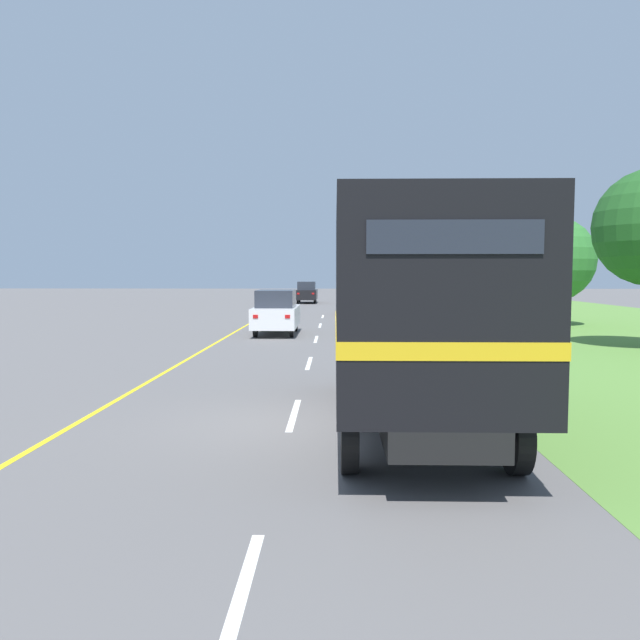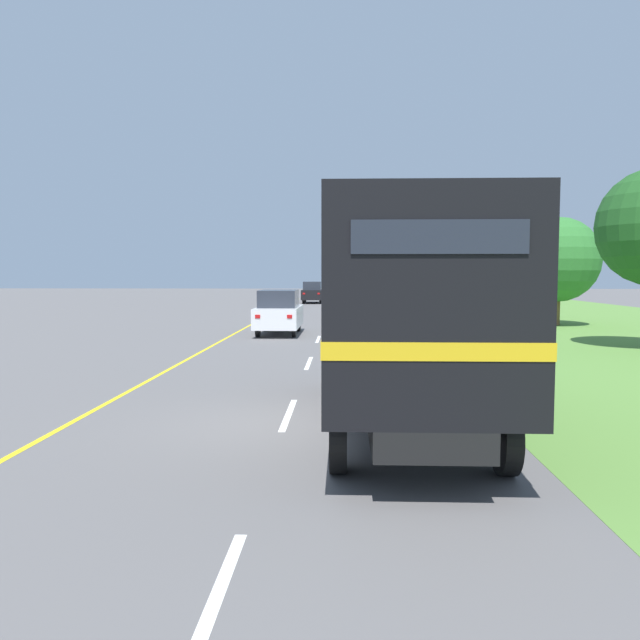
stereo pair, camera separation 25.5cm
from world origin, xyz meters
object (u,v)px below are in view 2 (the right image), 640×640
at_px(highway_sign, 510,303).
at_px(roadside_tree_far, 474,252).
at_px(lead_car_white, 279,312).
at_px(roadside_tree_mid, 557,260).
at_px(lead_car_black_ahead, 313,292).
at_px(horse_trailer_truck, 405,310).
at_px(lead_car_silver_ahead, 360,300).

height_order(highway_sign, roadside_tree_far, roadside_tree_far).
relative_size(lead_car_white, roadside_tree_mid, 0.79).
bearing_deg(lead_car_black_ahead, horse_trailer_truck, -85.21).
xyz_separation_m(lead_car_white, lead_car_silver_ahead, (3.80, 12.72, -0.02)).
xyz_separation_m(lead_car_black_ahead, highway_sign, (7.63, -36.86, 0.75)).
bearing_deg(lead_car_black_ahead, lead_car_silver_ahead, -76.66).
bearing_deg(lead_car_black_ahead, roadside_tree_mid, -60.56).
relative_size(horse_trailer_truck, roadside_tree_far, 1.43).
xyz_separation_m(horse_trailer_truck, lead_car_black_ahead, (-3.77, 45.01, -1.02)).
xyz_separation_m(lead_car_silver_ahead, roadside_tree_mid, (9.56, -7.60, 2.34)).
height_order(lead_car_white, highway_sign, highway_sign).
bearing_deg(lead_car_black_ahead, lead_car_white, -89.97).
relative_size(horse_trailer_truck, highway_sign, 2.90).
bearing_deg(roadside_tree_far, roadside_tree_mid, -60.14).
distance_m(lead_car_white, highway_sign, 11.09).
xyz_separation_m(horse_trailer_truck, lead_car_silver_ahead, (0.05, 28.90, -1.05)).
bearing_deg(roadside_tree_far, lead_car_black_ahead, 119.31).
relative_size(roadside_tree_mid, roadside_tree_far, 0.98).
height_order(lead_car_black_ahead, roadside_tree_far, roadside_tree_far).
bearing_deg(roadside_tree_far, highway_sign, -98.44).
bearing_deg(highway_sign, roadside_tree_mid, 66.37).
height_order(lead_car_silver_ahead, roadside_tree_far, roadside_tree_far).
bearing_deg(lead_car_white, roadside_tree_far, 45.08).
bearing_deg(lead_car_white, lead_car_black_ahead, 90.03).
xyz_separation_m(lead_car_white, highway_sign, (7.61, -8.03, 0.76)).
bearing_deg(horse_trailer_truck, lead_car_black_ahead, 94.79).
distance_m(lead_car_silver_ahead, roadside_tree_far, 7.52).
height_order(highway_sign, roadside_tree_mid, roadside_tree_mid).
height_order(lead_car_black_ahead, roadside_tree_mid, roadside_tree_mid).
relative_size(lead_car_silver_ahead, roadside_tree_far, 0.75).
distance_m(horse_trailer_truck, lead_car_white, 16.64).
distance_m(lead_car_silver_ahead, roadside_tree_mid, 12.44).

